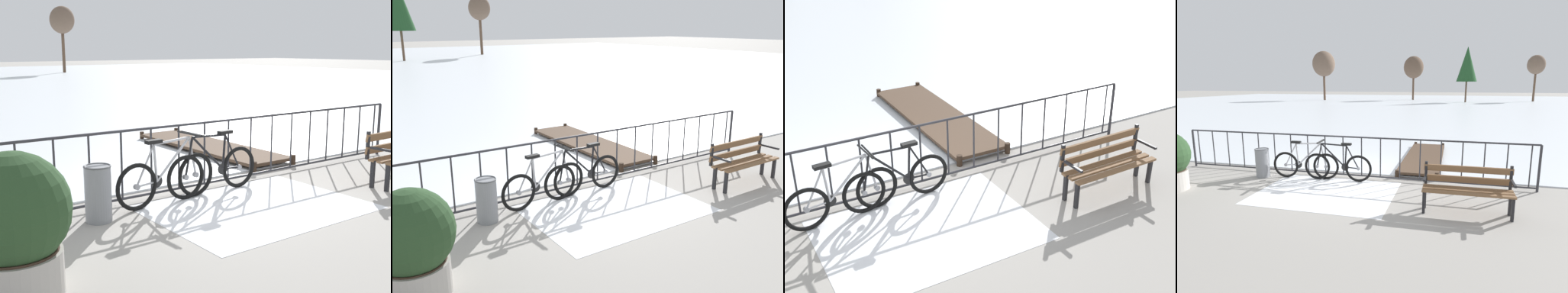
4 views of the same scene
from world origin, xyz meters
TOP-DOWN VIEW (x-y plane):
  - ground_plane at (0.00, 0.00)m, footprint 160.00×160.00m
  - frozen_pond at (0.00, 28.40)m, footprint 80.00×56.00m
  - snow_patch at (0.02, -1.20)m, footprint 2.96×2.16m
  - railing_fence at (-0.00, 0.00)m, footprint 9.06×0.06m
  - bicycle_near_railing at (-0.89, -0.31)m, footprint 1.71×0.52m
  - bicycle_second at (-0.04, -0.29)m, footprint 1.71×0.52m
  - park_bench at (2.94, -1.54)m, footprint 1.60×0.50m
  - trash_bin at (-2.01, -0.45)m, footprint 0.35×0.35m
  - wooden_dock at (1.82, 2.31)m, footprint 1.10×4.11m
  - tree_far_west at (-3.14, 38.61)m, footprint 2.78×2.78m
  - tree_west_mid at (12.56, 38.31)m, footprint 2.19×2.19m
  - tree_centre at (3.95, 34.17)m, footprint 2.46×2.46m
  - tree_east_mid at (-15.10, 34.78)m, footprint 3.11×3.11m

SIDE VIEW (x-z plane):
  - ground_plane at x=0.00m, z-range 0.00..0.00m
  - snow_patch at x=0.02m, z-range 0.00..0.01m
  - frozen_pond at x=0.00m, z-range 0.00..0.03m
  - wooden_dock at x=1.82m, z-range 0.02..0.22m
  - bicycle_near_railing at x=-0.89m, z-range -0.12..0.86m
  - bicycle_second at x=-0.04m, z-range -0.12..0.86m
  - trash_bin at x=-2.01m, z-range 0.01..0.74m
  - park_bench at x=2.94m, z-range 0.07..0.96m
  - railing_fence at x=0.00m, z-range 0.02..1.09m
  - tree_far_west at x=-3.14m, z-range 1.48..7.57m
  - tree_west_mid at x=12.56m, z-range 1.67..7.57m
  - tree_centre at x=3.95m, z-range 1.26..7.99m
  - tree_east_mid at x=-15.10m, z-range 1.60..8.30m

